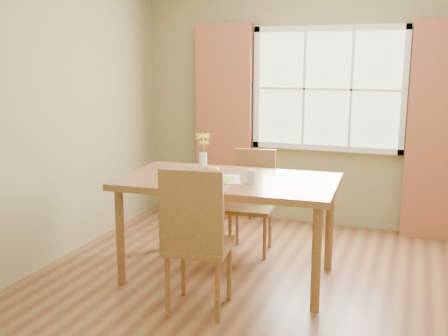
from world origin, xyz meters
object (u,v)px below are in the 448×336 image
croissant_sandwich (211,173)px  flower_vase (203,149)px  dining_table (228,189)px  chair_far (252,196)px  water_glass (251,177)px  chair_near (195,236)px

croissant_sandwich → flower_vase: (-0.20, 0.34, 0.13)m
dining_table → chair_far: 0.74m
water_glass → dining_table: bearing=155.2°
croissant_sandwich → dining_table: bearing=70.8°
chair_far → water_glass: 0.92m
water_glass → flower_vase: flower_vase is taller
dining_table → croissant_sandwich: 0.24m
chair_near → flower_vase: flower_vase is taller
chair_near → chair_far: (-0.02, 1.42, -0.06)m
dining_table → flower_vase: 0.45m
chair_near → croissant_sandwich: 0.66m
croissant_sandwich → water_glass: (0.32, 0.05, -0.02)m
croissant_sandwich → water_glass: size_ratio=1.52×
dining_table → chair_near: chair_near is taller
dining_table → chair_near: bearing=-91.7°
croissant_sandwich → flower_vase: 0.42m
dining_table → water_glass: 0.28m
dining_table → water_glass: bearing=-27.4°
chair_near → water_glass: 0.72m
chair_far → water_glass: size_ratio=9.00×
chair_far → croissant_sandwich: size_ratio=5.91×
chair_near → water_glass: chair_near is taller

